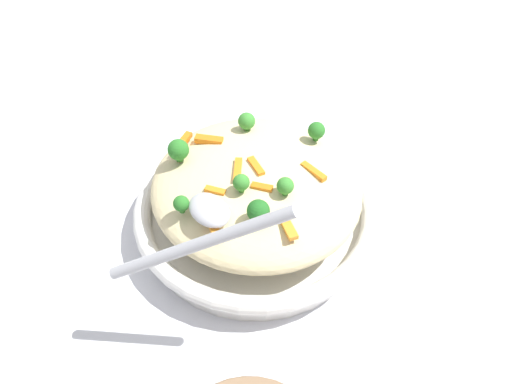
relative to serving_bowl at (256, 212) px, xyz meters
name	(u,v)px	position (x,y,z in m)	size (l,w,h in m)	color
ground_plane	(256,225)	(0.00, 0.00, -0.03)	(2.40, 2.40, 0.00)	silver
serving_bowl	(256,212)	(0.00, 0.00, 0.00)	(0.32, 0.32, 0.05)	white
pasta_mound	(256,186)	(0.00, 0.00, 0.05)	(0.27, 0.26, 0.07)	beige
carrot_piece_0	(314,171)	(-0.05, -0.05, 0.08)	(0.04, 0.01, 0.01)	orange
carrot_piece_1	(255,166)	(0.00, 0.00, 0.08)	(0.03, 0.01, 0.01)	orange
carrot_piece_2	(215,190)	(0.00, 0.06, 0.08)	(0.02, 0.01, 0.01)	orange
carrot_piece_3	(238,171)	(0.01, 0.02, 0.08)	(0.04, 0.01, 0.01)	orange
carrot_piece_4	(262,187)	(-0.03, 0.02, 0.08)	(0.03, 0.01, 0.01)	orange
carrot_piece_5	(214,230)	(-0.05, 0.09, 0.08)	(0.02, 0.01, 0.01)	orange
carrot_piece_6	(287,225)	(-0.09, 0.03, 0.08)	(0.04, 0.01, 0.01)	orange
carrot_piece_7	(183,142)	(0.10, 0.04, 0.08)	(0.04, 0.01, 0.01)	orange
carrot_piece_8	(209,140)	(0.08, 0.01, 0.08)	(0.04, 0.01, 0.01)	orange
broccoli_floret_0	(178,150)	(0.08, 0.06, 0.09)	(0.03, 0.03, 0.03)	#296820
broccoli_floret_1	(283,187)	(-0.05, 0.00, 0.09)	(0.02, 0.02, 0.03)	#377928
broccoli_floret_2	(258,211)	(-0.07, 0.05, 0.09)	(0.03, 0.03, 0.03)	#205B1C
broccoli_floret_3	(247,121)	(0.07, -0.04, 0.09)	(0.02, 0.02, 0.03)	#377928
broccoli_floret_4	(181,204)	(0.00, 0.11, 0.09)	(0.02, 0.02, 0.02)	#296820
broccoli_floret_5	(319,133)	(0.00, -0.10, 0.09)	(0.02, 0.02, 0.03)	#296820
broccoli_floret_6	(241,183)	(-0.02, 0.04, 0.09)	(0.02, 0.02, 0.03)	#377928
serving_spoon	(205,223)	(-0.05, 0.11, 0.11)	(0.16, 0.15, 0.11)	#B7B7BC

